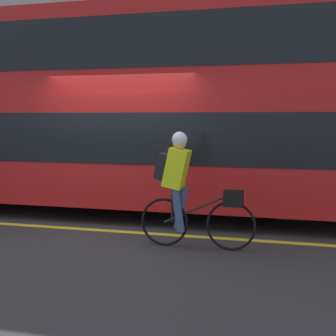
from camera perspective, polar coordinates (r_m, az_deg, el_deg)
ground_plane at (r=7.63m, az=-6.64°, el=-7.56°), size 80.00×80.00×0.00m
road_center_line at (r=7.59m, az=-6.78°, el=-7.62°), size 50.00×0.14×0.01m
sidewalk_curb at (r=12.42m, az=2.00°, el=-1.92°), size 60.00×2.45×0.11m
building_facade at (r=13.70m, az=3.36°, el=11.70°), size 60.00×0.30×6.25m
bus at (r=8.99m, az=-5.83°, el=7.69°), size 9.90×2.55×3.69m
cyclist_on_bike at (r=6.46m, az=2.09°, el=-2.16°), size 1.62×0.32×1.62m
trash_bin at (r=12.39m, az=-0.79°, el=0.41°), size 0.53×0.53×0.90m
street_sign_post at (r=12.24m, az=0.48°, el=5.38°), size 0.36×0.09×2.74m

